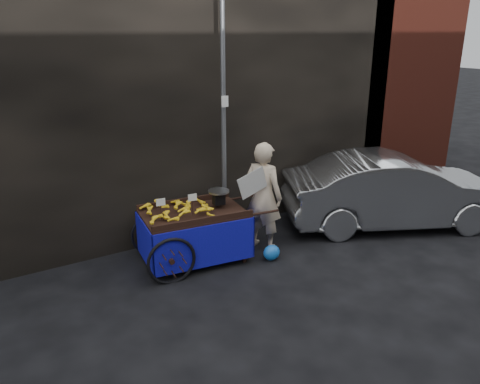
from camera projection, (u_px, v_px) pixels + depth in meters
ground at (250, 268)px, 7.27m from camera, size 80.00×80.00×0.00m
building_wall at (193, 87)px, 8.74m from camera, size 13.50×2.00×5.00m
street_pole at (224, 125)px, 7.81m from camera, size 0.12×0.10×4.00m
banana_cart at (191, 218)px, 7.28m from camera, size 2.29×1.27×1.19m
vendor at (263, 196)px, 7.70m from camera, size 0.94×0.79×1.83m
plastic_bag at (272, 253)px, 7.50m from camera, size 0.28×0.23×0.25m
parked_car at (395, 191)px, 8.70m from camera, size 4.29×3.06×1.34m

